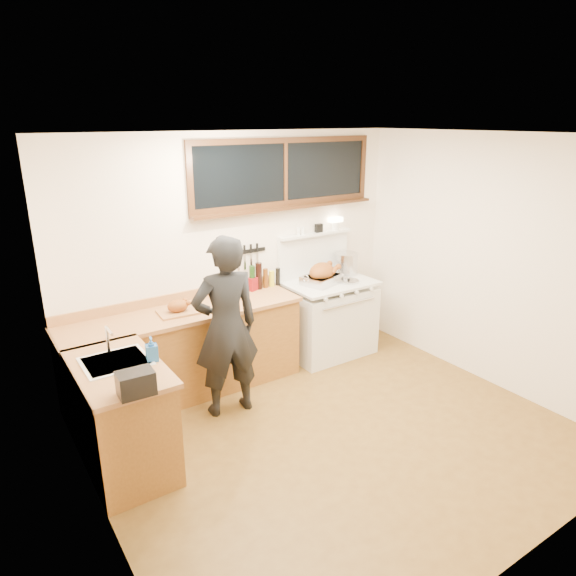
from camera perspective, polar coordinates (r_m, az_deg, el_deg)
ground_plane at (r=4.85m, az=5.30°, el=-15.94°), size 4.00×3.50×0.02m
room_shell at (r=4.15m, az=5.97°, el=3.34°), size 4.10×3.60×2.65m
counter_back at (r=5.37m, az=-11.27°, el=-6.97°), size 2.44×0.64×1.00m
counter_left at (r=4.43m, az=-17.97°, el=-13.43°), size 0.64×1.09×0.90m
sink_unit at (r=4.31m, az=-18.53°, el=-8.41°), size 0.50×0.45×0.37m
vintage_stove at (r=6.16m, az=4.46°, el=-3.10°), size 1.02×0.74×1.58m
back_window at (r=5.79m, az=-0.26°, el=11.89°), size 2.32×0.13×0.77m
left_doorway at (r=3.07m, az=-18.06°, el=-14.89°), size 0.02×1.04×2.17m
knife_strip at (r=5.67m, az=-4.69°, el=3.95°), size 0.46×0.03×0.28m
man at (r=4.81m, az=-6.91°, el=-4.34°), size 0.68×0.49×1.75m
soap_bottle at (r=4.19m, az=-14.92°, el=-6.56°), size 0.11×0.11×0.20m
toaster at (r=3.74m, az=-16.55°, el=-10.10°), size 0.25×0.18×0.17m
cutting_board at (r=5.13m, az=-12.10°, el=-2.18°), size 0.40×0.31×0.14m
roast_turkey at (r=5.91m, az=3.81°, el=1.45°), size 0.51×0.44×0.25m
stockpot at (r=6.29m, az=6.47°, el=2.72°), size 0.37×0.37×0.26m
saucepan at (r=6.11m, az=4.41°, el=1.65°), size 0.18×0.29×0.13m
pot_lid at (r=6.02m, az=6.74°, el=0.78°), size 0.27×0.27×0.04m
coffee_tin at (r=5.68m, az=-3.97°, el=0.44°), size 0.12×0.11×0.15m
pitcher at (r=5.56m, az=-6.74°, el=-0.00°), size 0.10×0.10×0.15m
bottle_cluster at (r=5.73m, az=-2.87°, el=1.20°), size 0.39×0.07×0.30m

